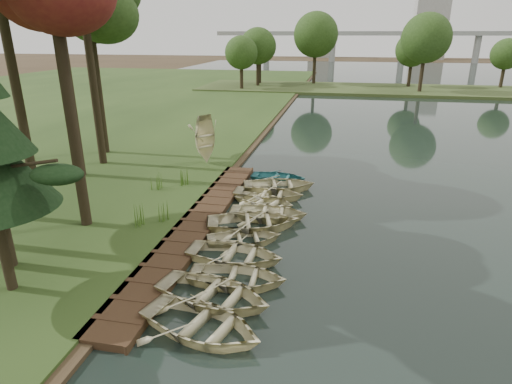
% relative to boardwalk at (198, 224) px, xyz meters
% --- Properties ---
extents(ground, '(300.00, 300.00, 0.00)m').
position_rel_boardwalk_xyz_m(ground, '(1.60, 0.00, -0.15)').
color(ground, '#3D2F1D').
extents(boardwalk, '(1.60, 16.00, 0.30)m').
position_rel_boardwalk_xyz_m(boardwalk, '(0.00, 0.00, 0.00)').
color(boardwalk, '#372415').
rests_on(boardwalk, ground).
extents(peninsula, '(50.00, 14.00, 0.45)m').
position_rel_boardwalk_xyz_m(peninsula, '(9.60, 50.00, 0.08)').
color(peninsula, '#3B4B21').
rests_on(peninsula, ground).
extents(far_trees, '(45.60, 5.60, 8.80)m').
position_rel_boardwalk_xyz_m(far_trees, '(6.27, 50.00, 6.28)').
color(far_trees, black).
rests_on(far_trees, peninsula).
extents(bridge, '(95.90, 4.00, 8.60)m').
position_rel_boardwalk_xyz_m(bridge, '(13.91, 120.00, 6.93)').
color(bridge, '#A5A5A0').
rests_on(bridge, ground).
extents(building_a, '(10.00, 8.00, 18.00)m').
position_rel_boardwalk_xyz_m(building_a, '(31.60, 140.00, 8.85)').
color(building_a, '#A5A5A0').
rests_on(building_a, ground).
extents(building_b, '(8.00, 8.00, 12.00)m').
position_rel_boardwalk_xyz_m(building_b, '(-3.40, 145.00, 5.85)').
color(building_b, '#A5A5A0').
rests_on(building_b, ground).
extents(rowboat_0, '(4.29, 3.58, 0.76)m').
position_rel_boardwalk_xyz_m(rowboat_0, '(2.42, -6.79, 0.28)').
color(rowboat_0, beige).
rests_on(rowboat_0, water).
extents(rowboat_1, '(4.27, 3.46, 0.78)m').
position_rel_boardwalk_xyz_m(rowboat_1, '(2.32, -5.33, 0.29)').
color(rowboat_1, beige).
rests_on(rowboat_1, water).
extents(rowboat_2, '(3.38, 2.46, 0.69)m').
position_rel_boardwalk_xyz_m(rowboat_2, '(2.79, -4.17, 0.24)').
color(rowboat_2, beige).
rests_on(rowboat_2, water).
extents(rowboat_3, '(3.74, 2.78, 0.74)m').
position_rel_boardwalk_xyz_m(rowboat_3, '(2.34, -2.70, 0.27)').
color(rowboat_3, beige).
rests_on(rowboat_3, water).
extents(rowboat_4, '(3.56, 3.06, 0.62)m').
position_rel_boardwalk_xyz_m(rowboat_4, '(2.37, -1.24, 0.21)').
color(rowboat_4, beige).
rests_on(rowboat_4, water).
extents(rowboat_5, '(4.58, 3.79, 0.82)m').
position_rel_boardwalk_xyz_m(rowboat_5, '(2.45, 0.19, 0.31)').
color(rowboat_5, beige).
rests_on(rowboat_5, water).
extents(rowboat_6, '(3.62, 2.66, 0.73)m').
position_rel_boardwalk_xyz_m(rowboat_6, '(2.88, 1.35, 0.26)').
color(rowboat_6, beige).
rests_on(rowboat_6, water).
extents(rowboat_7, '(3.59, 3.07, 0.63)m').
position_rel_boardwalk_xyz_m(rowboat_7, '(2.45, 2.89, 0.21)').
color(rowboat_7, beige).
rests_on(rowboat_7, water).
extents(rowboat_8, '(3.53, 2.53, 0.73)m').
position_rel_boardwalk_xyz_m(rowboat_8, '(2.46, 3.77, 0.26)').
color(rowboat_8, beige).
rests_on(rowboat_8, water).
extents(rowboat_9, '(4.36, 3.58, 0.79)m').
position_rel_boardwalk_xyz_m(rowboat_9, '(2.81, 5.13, 0.29)').
color(rowboat_9, beige).
rests_on(rowboat_9, water).
extents(rowboat_10, '(3.23, 2.41, 0.64)m').
position_rel_boardwalk_xyz_m(rowboat_10, '(2.54, 6.61, 0.22)').
color(rowboat_10, teal).
rests_on(rowboat_10, water).
extents(stored_rowboat, '(3.72, 3.51, 0.63)m').
position_rel_boardwalk_xyz_m(stored_rowboat, '(-2.35, 8.55, 0.46)').
color(stored_rowboat, beige).
rests_on(stored_rowboat, bank).
extents(tree_6, '(4.51, 4.51, 10.97)m').
position_rel_boardwalk_xyz_m(tree_6, '(-9.85, 9.72, 9.11)').
color(tree_6, black).
rests_on(tree_6, bank).
extents(reeds_0, '(0.60, 0.60, 0.90)m').
position_rel_boardwalk_xyz_m(reeds_0, '(-2.34, -1.00, 0.60)').
color(reeds_0, '#3F661E').
rests_on(reeds_0, bank).
extents(reeds_1, '(0.60, 0.60, 0.88)m').
position_rel_boardwalk_xyz_m(reeds_1, '(-1.52, -0.32, 0.59)').
color(reeds_1, '#3F661E').
rests_on(reeds_1, bank).
extents(reeds_2, '(0.60, 0.60, 0.95)m').
position_rel_boardwalk_xyz_m(reeds_2, '(-2.25, 4.35, 0.62)').
color(reeds_2, '#3F661E').
rests_on(reeds_2, bank).
extents(reeds_3, '(0.60, 0.60, 0.86)m').
position_rel_boardwalk_xyz_m(reeds_3, '(-3.38, 3.48, 0.58)').
color(reeds_3, '#3F661E').
rests_on(reeds_3, bank).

